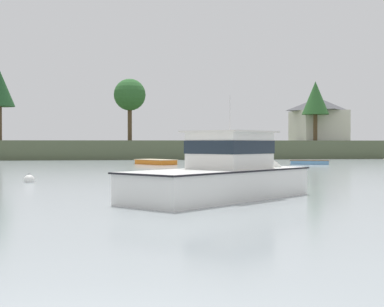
{
  "coord_description": "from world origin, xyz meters",
  "views": [
    {
      "loc": [
        0.63,
        -4.59,
        1.85
      ],
      "look_at": [
        6.48,
        34.66,
        1.12
      ],
      "focal_mm": 54.16,
      "sensor_mm": 36.0,
      "label": 1
    }
  ],
  "objects_px": {
    "dinghy_skyblue": "(309,163)",
    "cruiser_white": "(235,183)",
    "mooring_buoy_orange": "(285,173)",
    "dinghy_orange": "(156,163)",
    "mooring_buoy_white": "(29,180)"
  },
  "relations": [
    {
      "from": "mooring_buoy_orange",
      "to": "mooring_buoy_white",
      "type": "height_order",
      "value": "mooring_buoy_white"
    },
    {
      "from": "dinghy_skyblue",
      "to": "cruiser_white",
      "type": "xyz_separation_m",
      "value": [
        -12.97,
        -28.48,
        0.35
      ]
    },
    {
      "from": "dinghy_orange",
      "to": "dinghy_skyblue",
      "type": "bearing_deg",
      "value": -8.74
    },
    {
      "from": "dinghy_skyblue",
      "to": "mooring_buoy_orange",
      "type": "xyz_separation_m",
      "value": [
        -6.76,
        -14.57,
        -0.05
      ]
    },
    {
      "from": "mooring_buoy_orange",
      "to": "cruiser_white",
      "type": "bearing_deg",
      "value": -114.06
    },
    {
      "from": "cruiser_white",
      "to": "mooring_buoy_orange",
      "type": "relative_size",
      "value": 15.59
    },
    {
      "from": "cruiser_white",
      "to": "dinghy_orange",
      "type": "distance_m",
      "value": 30.49
    },
    {
      "from": "mooring_buoy_white",
      "to": "dinghy_skyblue",
      "type": "bearing_deg",
      "value": 43.06
    },
    {
      "from": "dinghy_skyblue",
      "to": "mooring_buoy_white",
      "type": "relative_size",
      "value": 6.27
    },
    {
      "from": "dinghy_skyblue",
      "to": "mooring_buoy_white",
      "type": "height_order",
      "value": "mooring_buoy_white"
    },
    {
      "from": "cruiser_white",
      "to": "mooring_buoy_orange",
      "type": "height_order",
      "value": "cruiser_white"
    },
    {
      "from": "cruiser_white",
      "to": "dinghy_orange",
      "type": "relative_size",
      "value": 1.82
    },
    {
      "from": "cruiser_white",
      "to": "mooring_buoy_white",
      "type": "height_order",
      "value": "cruiser_white"
    },
    {
      "from": "mooring_buoy_orange",
      "to": "mooring_buoy_white",
      "type": "xyz_separation_m",
      "value": [
        -14.11,
        -4.93,
        0.01
      ]
    },
    {
      "from": "dinghy_skyblue",
      "to": "dinghy_orange",
      "type": "xyz_separation_m",
      "value": [
        -13.05,
        2.01,
        0.02
      ]
    }
  ]
}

